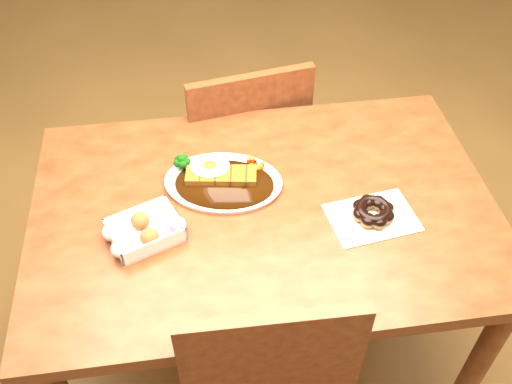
{
  "coord_description": "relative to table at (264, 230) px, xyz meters",
  "views": [
    {
      "loc": [
        -0.16,
        -1.0,
        1.83
      ],
      "look_at": [
        -0.02,
        -0.01,
        0.81
      ],
      "focal_mm": 40.0,
      "sensor_mm": 36.0,
      "label": 1
    }
  ],
  "objects": [
    {
      "name": "chair_far",
      "position": [
        0.0,
        0.54,
        -0.17
      ],
      "size": [
        0.48,
        0.48,
        0.87
      ],
      "rotation": [
        0.0,
        0.0,
        3.31
      ],
      "color": "#502310",
      "rests_on": "ground"
    },
    {
      "name": "ground",
      "position": [
        0.0,
        0.0,
        -0.65
      ],
      "size": [
        6.0,
        6.0,
        0.0
      ],
      "primitive_type": "plane",
      "color": "brown",
      "rests_on": "ground"
    },
    {
      "name": "pon_de_ring",
      "position": [
        0.26,
        -0.08,
        0.12
      ],
      "size": [
        0.24,
        0.18,
        0.04
      ],
      "rotation": [
        0.0,
        0.0,
        0.14
      ],
      "color": "silver",
      "rests_on": "table"
    },
    {
      "name": "donut_box",
      "position": [
        -0.31,
        -0.07,
        0.12
      ],
      "size": [
        0.21,
        0.18,
        0.05
      ],
      "rotation": [
        0.0,
        0.0,
        0.38
      ],
      "color": "white",
      "rests_on": "table"
    },
    {
      "name": "katsu_curry_plate",
      "position": [
        -0.1,
        0.09,
        0.11
      ],
      "size": [
        0.35,
        0.28,
        0.06
      ],
      "rotation": [
        0.0,
        0.0,
        -0.23
      ],
      "color": "white",
      "rests_on": "table"
    },
    {
      "name": "table",
      "position": [
        0.0,
        0.0,
        0.0
      ],
      "size": [
        1.2,
        0.8,
        0.75
      ],
      "color": "#502310",
      "rests_on": "ground"
    }
  ]
}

